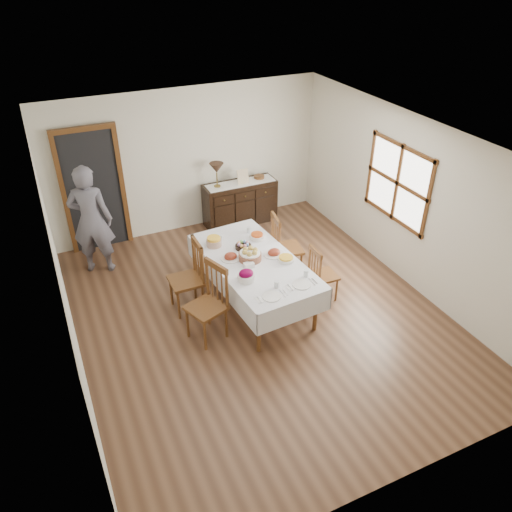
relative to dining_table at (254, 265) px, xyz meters
name	(u,v)px	position (x,y,z in m)	size (l,w,h in m)	color
ground	(259,314)	(-0.05, -0.28, -0.68)	(6.00, 6.00, 0.00)	brown
room_shell	(236,203)	(-0.19, 0.14, 0.96)	(5.02, 6.02, 2.65)	white
dining_table	(254,265)	(0.00, 0.00, 0.00)	(1.30, 2.31, 0.77)	white
chair_left_near	(209,302)	(-0.84, -0.40, -0.12)	(0.59, 0.59, 1.11)	brown
chair_left_far	(189,276)	(-0.89, 0.30, -0.12)	(0.46, 0.46, 1.10)	brown
chair_right_near	(321,273)	(0.96, -0.31, -0.22)	(0.39, 0.39, 0.90)	brown
chair_right_far	(284,246)	(0.75, 0.50, -0.13)	(0.52, 0.52, 1.08)	brown
sideboard	(240,203)	(0.83, 2.44, -0.26)	(1.38, 0.50, 0.83)	black
person	(90,217)	(-1.94, 1.92, 0.30)	(0.61, 0.39, 1.95)	slate
bread_basket	(250,255)	(-0.05, 0.03, 0.16)	(0.33, 0.33, 0.18)	brown
egg_basket	(243,246)	(-0.01, 0.36, 0.13)	(0.24, 0.24, 0.10)	black
ham_platter_a	(231,257)	(-0.29, 0.17, 0.12)	(0.29, 0.29, 0.11)	white
ham_platter_b	(274,253)	(0.32, 0.00, 0.12)	(0.30, 0.30, 0.11)	white
beet_bowl	(246,276)	(-0.30, -0.41, 0.16)	(0.24, 0.24, 0.16)	white
carrot_bowl	(257,236)	(0.30, 0.53, 0.13)	(0.23, 0.23, 0.09)	white
pineapple_bowl	(214,242)	(-0.38, 0.61, 0.16)	(0.23, 0.23, 0.14)	tan
casserole_dish	(286,259)	(0.40, -0.21, 0.12)	(0.23, 0.23, 0.07)	white
butter_dish	(249,265)	(-0.14, -0.14, 0.13)	(0.15, 0.10, 0.07)	white
setting_left	(273,292)	(-0.11, -0.84, 0.11)	(0.43, 0.31, 0.10)	white
setting_right	(303,281)	(0.36, -0.77, 0.11)	(0.43, 0.31, 0.10)	white
glass_far_a	(221,238)	(-0.23, 0.70, 0.14)	(0.07, 0.07, 0.11)	white
glass_far_b	(249,230)	(0.26, 0.76, 0.14)	(0.07, 0.07, 0.09)	white
runner	(241,183)	(0.83, 2.41, 0.15)	(1.30, 0.35, 0.01)	white
table_lamp	(217,169)	(0.38, 2.44, 0.51)	(0.26, 0.26, 0.46)	brown
picture_frame	(243,177)	(0.86, 2.37, 0.29)	(0.22, 0.08, 0.28)	beige
deco_bowl	(259,177)	(1.24, 2.47, 0.18)	(0.20, 0.20, 0.06)	brown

